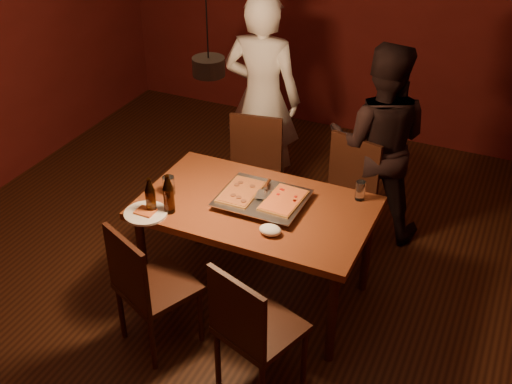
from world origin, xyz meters
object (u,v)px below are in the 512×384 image
at_px(diner_white, 262,99).
at_px(chair_far_right, 345,186).
at_px(diner_dark, 379,143).
at_px(pizza_tray, 262,200).
at_px(pendant_lamp, 209,65).
at_px(beer_bottle_a, 150,195).
at_px(chair_far_left, 253,163).
at_px(chair_near_left, 145,280).
at_px(dining_table, 256,214).
at_px(chair_near_right, 251,322).
at_px(beer_bottle_b, 168,194).
at_px(plate_slice, 146,213).

bearing_deg(diner_white, chair_far_right, 146.58).
bearing_deg(diner_dark, pizza_tray, 55.55).
bearing_deg(pendant_lamp, chair_far_right, 62.27).
height_order(beer_bottle_a, diner_white, diner_white).
height_order(chair_far_left, chair_far_right, same).
bearing_deg(chair_near_left, diner_dark, 87.73).
distance_m(dining_table, pendant_lamp, 1.12).
xyz_separation_m(chair_near_left, chair_near_right, (0.73, -0.06, 0.00)).
bearing_deg(chair_far_left, diner_dark, -173.41).
bearing_deg(beer_bottle_b, chair_near_left, -81.58).
relative_size(beer_bottle_b, pendant_lamp, 0.24).
height_order(pizza_tray, beer_bottle_b, beer_bottle_b).
relative_size(dining_table, chair_far_right, 2.92).
relative_size(beer_bottle_b, diner_white, 0.15).
bearing_deg(plate_slice, chair_near_left, -61.09).
distance_m(pizza_tray, diner_dark, 1.17).
distance_m(beer_bottle_b, pendant_lamp, 0.93).
bearing_deg(chair_far_right, chair_far_left, 12.24).
xyz_separation_m(diner_white, pendant_lamp, (0.35, -1.51, 0.88)).
relative_size(chair_far_left, plate_slice, 1.76).
relative_size(chair_far_left, diner_white, 0.28).
bearing_deg(diner_white, beer_bottle_a, 83.11).
xyz_separation_m(chair_far_right, pizza_tray, (-0.34, -0.76, 0.24)).
bearing_deg(diner_white, diner_dark, 165.41).
relative_size(chair_near_left, pendant_lamp, 0.50).
bearing_deg(beer_bottle_a, chair_near_left, -66.29).
distance_m(dining_table, chair_far_left, 0.94).
bearing_deg(pendant_lamp, beer_bottle_a, -164.06).
xyz_separation_m(diner_dark, pendant_lamp, (-0.69, -1.34, 0.98)).
distance_m(dining_table, diner_white, 1.39).
distance_m(chair_near_left, chair_near_right, 0.74).
height_order(chair_near_right, pizza_tray, chair_near_right).
distance_m(dining_table, plate_slice, 0.71).
height_order(dining_table, chair_far_left, chair_far_left).
bearing_deg(beer_bottle_a, pendant_lamp, 15.94).
height_order(chair_far_left, plate_slice, chair_far_left).
height_order(dining_table, chair_near_left, chair_near_left).
height_order(chair_near_left, beer_bottle_a, beer_bottle_a).
bearing_deg(beer_bottle_a, diner_white, 88.40).
distance_m(chair_near_right, pendant_lamp, 1.44).
distance_m(pizza_tray, beer_bottle_a, 0.72).
xyz_separation_m(chair_far_left, chair_far_right, (0.77, -0.03, 0.00)).
distance_m(chair_far_right, plate_slice, 1.54).
xyz_separation_m(pizza_tray, beer_bottle_a, (-0.60, -0.38, 0.10)).
bearing_deg(plate_slice, chair_far_right, 51.05).
bearing_deg(diner_white, chair_far_left, 99.44).
xyz_separation_m(chair_near_left, diner_dark, (0.91, 1.83, 0.25)).
bearing_deg(plate_slice, pizza_tray, 34.25).
bearing_deg(pizza_tray, chair_near_right, -69.55).
bearing_deg(diner_dark, beer_bottle_a, 43.10).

